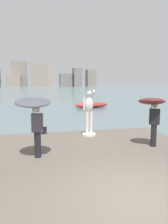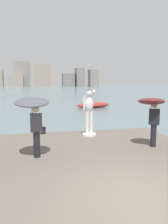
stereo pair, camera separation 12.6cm
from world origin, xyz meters
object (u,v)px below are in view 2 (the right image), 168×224
object	(u,v)px
onlooker_left	(33,110)
onlooker_right	(152,108)
statue_white_figure	(89,115)
boat_far	(93,105)

from	to	relation	value
onlooker_left	onlooker_right	xyz separation A→B (m)	(4.46, 0.34, -0.06)
statue_white_figure	onlooker_right	distance (m)	3.01
onlooker_right	statue_white_figure	bearing A→B (deg)	131.35
onlooker_left	onlooker_right	world-z (taller)	onlooker_left
statue_white_figure	boat_far	size ratio (longest dim) A/B	0.51
onlooker_right	boat_far	bearing A→B (deg)	83.41
statue_white_figure	onlooker_left	size ratio (longest dim) A/B	1.04
onlooker_left	boat_far	bearing A→B (deg)	69.11
onlooker_left	boat_far	world-z (taller)	onlooker_left
statue_white_figure	onlooker_right	xyz separation A→B (m)	(1.96, -2.23, 0.53)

